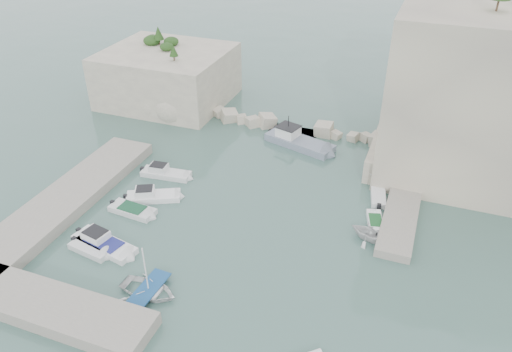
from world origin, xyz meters
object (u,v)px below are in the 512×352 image
(tender_east_a, at_px, (368,239))
(tender_east_b, at_px, (375,225))
(motorboat_e, at_px, (92,251))
(rowboat, at_px, (149,293))
(work_boat, at_px, (299,146))
(motorboat_b, at_px, (154,199))
(motorboat_a, at_px, (166,176))
(tender_east_d, at_px, (387,182))
(motorboat_c, at_px, (133,213))
(tender_east_c, at_px, (378,198))
(motorboat_d, at_px, (105,247))

(tender_east_a, bearing_deg, tender_east_b, 10.91)
(motorboat_e, xyz_separation_m, rowboat, (7.18, -2.62, 0.00))
(rowboat, xyz_separation_m, tender_east_b, (14.85, 14.71, 0.00))
(work_boat, bearing_deg, motorboat_b, -106.96)
(motorboat_a, distance_m, work_boat, 16.00)
(rowboat, xyz_separation_m, work_boat, (4.13, 26.76, 0.00))
(rowboat, bearing_deg, tender_east_d, -30.39)
(tender_east_a, xyz_separation_m, tender_east_d, (0.19, 10.03, 0.00))
(motorboat_b, relative_size, tender_east_b, 1.50)
(motorboat_c, height_order, tender_east_a, tender_east_a)
(rowboat, height_order, tender_east_a, tender_east_a)
(motorboat_a, height_order, motorboat_b, same)
(motorboat_a, bearing_deg, tender_east_b, -7.62)
(work_boat, bearing_deg, tender_east_c, -19.69)
(motorboat_b, xyz_separation_m, rowboat, (6.22, -11.26, 0.00))
(motorboat_c, distance_m, tender_east_d, 25.78)
(motorboat_c, height_order, motorboat_d, motorboat_d)
(motorboat_d, height_order, tender_east_d, tender_east_d)
(tender_east_a, relative_size, tender_east_b, 0.88)
(motorboat_d, relative_size, tender_east_a, 2.01)
(tender_east_a, xyz_separation_m, work_boat, (-10.48, 14.30, 0.00))
(motorboat_b, height_order, motorboat_e, motorboat_b)
(motorboat_d, bearing_deg, motorboat_a, 105.24)
(tender_east_a, relative_size, tender_east_d, 0.69)
(tender_east_c, bearing_deg, motorboat_a, 89.12)
(motorboat_c, bearing_deg, tender_east_a, 14.77)
(motorboat_b, relative_size, motorboat_d, 0.85)
(motorboat_e, relative_size, tender_east_b, 1.10)
(rowboat, height_order, tender_east_b, rowboat)
(motorboat_b, distance_m, tender_east_d, 23.84)
(motorboat_b, distance_m, motorboat_e, 8.69)
(tender_east_a, height_order, tender_east_c, tender_east_a)
(motorboat_c, distance_m, tender_east_b, 22.60)
(motorboat_c, xyz_separation_m, tender_east_d, (21.71, 13.92, 0.00))
(tender_east_b, height_order, tender_east_c, same)
(rowboat, bearing_deg, motorboat_c, 41.76)
(motorboat_e, bearing_deg, tender_east_d, 50.86)
(motorboat_d, distance_m, motorboat_e, 1.11)
(motorboat_d, xyz_separation_m, tender_east_d, (21.23, 19.06, 0.00))
(rowboat, bearing_deg, motorboat_b, 31.85)
(motorboat_e, bearing_deg, motorboat_b, 92.38)
(motorboat_a, distance_m, tender_east_a, 21.97)
(tender_east_d, bearing_deg, tender_east_c, 156.92)
(motorboat_e, bearing_deg, motorboat_a, 98.62)
(tender_east_d, bearing_deg, tender_east_a, 162.49)
(rowboat, bearing_deg, tender_east_c, -33.99)
(motorboat_b, relative_size, motorboat_e, 1.36)
(motorboat_a, distance_m, motorboat_b, 4.27)
(tender_east_a, bearing_deg, motorboat_d, 130.09)
(motorboat_e, distance_m, rowboat, 7.64)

